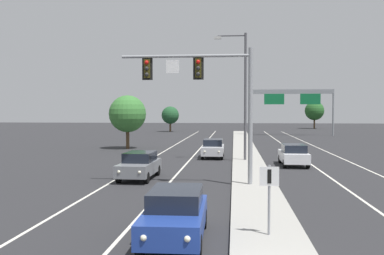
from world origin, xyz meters
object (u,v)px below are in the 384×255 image
Objects in this scene: street_lamp_median at (243,88)px; car_oncoming_blue at (175,214)px; overhead_signal_mast at (208,87)px; tree_far_left_b at (170,115)px; car_oncoming_silver at (213,148)px; highway_sign_gantry at (292,97)px; median_sign_post at (269,189)px; car_receding_white at (293,155)px; tree_far_right_c at (314,111)px; tree_far_left_a at (128,114)px; car_oncoming_grey at (139,165)px.

car_oncoming_blue is (-2.47, -21.04, -4.97)m from street_lamp_median.
overhead_signal_mast is 59.68m from tree_far_left_b.
overhead_signal_mast is at bearing -79.55° from tree_far_left_b.
street_lamp_median reaches higher than car_oncoming_silver.
highway_sign_gantry is (11.11, 57.52, 5.34)m from car_oncoming_blue.
median_sign_post is at bearing -78.94° from tree_far_left_b.
car_receding_white is at bearing 71.89° from car_oncoming_blue.
highway_sign_gantry reaches higher than car_oncoming_blue.
tree_far_right_c is at bearing 75.69° from overhead_signal_mast.
street_lamp_median is 37.49m from highway_sign_gantry.
car_oncoming_silver is 12.51m from tree_far_left_a.
highway_sign_gantry reaches higher than overhead_signal_mast.
car_receding_white is (3.70, -2.17, -4.97)m from street_lamp_median.
street_lamp_median is (-0.45, 20.71, 4.21)m from median_sign_post.
car_oncoming_blue is at bearing -100.93° from highway_sign_gantry.
median_sign_post is 0.22× the size of street_lamp_median.
car_oncoming_grey is (-4.21, 2.09, -4.50)m from overhead_signal_mast.
median_sign_post is 0.49× the size of car_oncoming_blue.
car_receding_white is at bearing -38.17° from car_oncoming_silver.
car_oncoming_blue is 12.34m from car_oncoming_grey.
car_oncoming_grey is 12.54m from car_oncoming_silver.
street_lamp_median is at bearing 56.12° from car_oncoming_grey.
tree_far_left_b is at bearing 101.06° from median_sign_post.
tree_far_left_a is 1.17× the size of tree_far_left_b.
car_receding_white is 0.92× the size of tree_far_left_b.
car_oncoming_blue is 69.14m from tree_far_left_b.
overhead_signal_mast is at bearing -65.59° from tree_far_left_a.
street_lamp_median is 6.57m from car_receding_white.
street_lamp_median reaches higher than highway_sign_gantry.
overhead_signal_mast reaches higher than car_oncoming_grey.
street_lamp_median is (2.02, 11.37, 0.47)m from overhead_signal_mast.
highway_sign_gantry is at bearing 82.72° from car_receding_white.
car_oncoming_silver is at bearing 89.96° from car_oncoming_blue.
median_sign_post is 86.22m from tree_far_right_c.
tree_far_left_b is (-16.54, 49.45, 2.33)m from car_receding_white.
car_oncoming_blue is at bearing -90.04° from car_oncoming_silver.
car_oncoming_grey is 0.74× the size of tree_far_right_c.
car_oncoming_blue is at bearing -81.37° from tree_far_left_b.
street_lamp_median is 1.63× the size of tree_far_right_c.
tree_far_right_c is (29.05, 53.48, 0.30)m from tree_far_left_a.
overhead_signal_mast is at bearing -88.24° from car_oncoming_silver.
tree_far_right_c is (19.62, 61.18, 3.17)m from car_oncoming_silver.
median_sign_post is at bearing -59.65° from car_oncoming_grey.
street_lamp_median is 6.15m from car_oncoming_silver.
car_oncoming_blue is 87.18m from tree_far_right_c.
street_lamp_median is at bearing -74.81° from tree_far_left_b.
highway_sign_gantry is (11.09, 33.81, 5.34)m from car_oncoming_silver.
tree_far_right_c is (16.71, 84.55, 2.41)m from median_sign_post.
overhead_signal_mast is 1.61× the size of car_oncoming_silver.
car_oncoming_silver is 0.34× the size of highway_sign_gantry.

